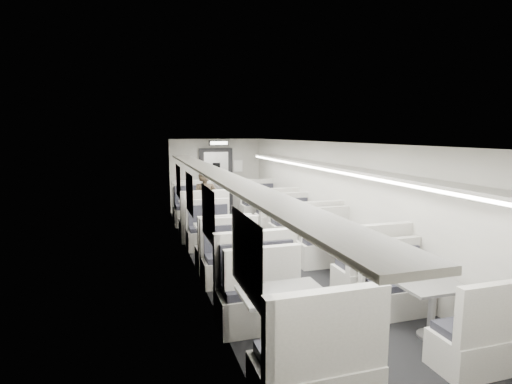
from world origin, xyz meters
TOP-DOWN VIEW (x-y plane):
  - room at (0.00, 0.00)m, footprint 3.24×12.24m
  - booth_left_a at (-1.00, 3.32)m, footprint 1.15×2.34m
  - booth_left_b at (-1.00, 0.97)m, footprint 1.01×2.05m
  - booth_left_c at (-1.00, -1.26)m, footprint 1.04×2.10m
  - booth_left_d at (-1.00, -2.98)m, footprint 1.16×2.35m
  - booth_right_a at (1.00, 3.57)m, footprint 1.10×2.22m
  - booth_right_b at (1.00, 0.98)m, footprint 1.06×2.14m
  - booth_right_c at (1.00, -0.85)m, footprint 1.13×2.29m
  - booth_right_d at (1.00, -3.05)m, footprint 0.97×1.97m
  - passenger at (-0.93, 2.55)m, footprint 0.68×0.50m
  - window_a at (-1.49, 3.40)m, footprint 0.02×1.18m
  - window_b at (-1.49, 1.20)m, footprint 0.02×1.18m
  - window_c at (-1.49, -1.00)m, footprint 0.02×1.18m
  - window_d at (-1.49, -3.20)m, footprint 0.02×1.18m
  - luggage_rack_left at (-1.24, -0.30)m, footprint 0.46×10.40m
  - luggage_rack_right at (1.24, -0.30)m, footprint 0.46×10.40m
  - vestibule_door at (0.00, 5.93)m, footprint 1.10×0.13m
  - exit_sign at (0.00, 5.44)m, footprint 0.62×0.12m
  - wall_notice at (0.75, 5.92)m, footprint 0.32×0.02m

SIDE VIEW (x-z plane):
  - booth_right_d at x=1.00m, z-range -0.17..0.88m
  - booth_left_b at x=-1.00m, z-range -0.18..0.91m
  - booth_left_c at x=-1.00m, z-range -0.19..0.94m
  - booth_right_b at x=1.00m, z-range -0.19..0.96m
  - booth_right_a at x=1.00m, z-range -0.20..0.99m
  - booth_right_c at x=1.00m, z-range -0.20..1.02m
  - booth_left_a at x=-1.00m, z-range -0.21..1.04m
  - booth_left_d at x=-1.00m, z-range -0.21..1.05m
  - passenger at x=-0.93m, z-range 0.00..1.71m
  - vestibule_door at x=0.00m, z-range -0.01..2.09m
  - room at x=0.00m, z-range -0.12..2.52m
  - window_a at x=-1.49m, z-range 0.93..1.77m
  - window_b at x=-1.49m, z-range 0.93..1.77m
  - window_c at x=-1.49m, z-range 0.93..1.77m
  - window_d at x=-1.49m, z-range 0.93..1.77m
  - wall_notice at x=0.75m, z-range 1.30..1.70m
  - luggage_rack_left at x=-1.24m, z-range 1.87..1.96m
  - luggage_rack_right at x=1.24m, z-range 1.87..1.96m
  - exit_sign at x=0.00m, z-range 2.20..2.36m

